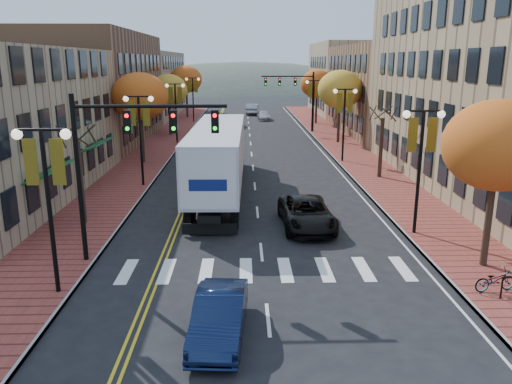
{
  "coord_description": "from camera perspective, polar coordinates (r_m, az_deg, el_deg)",
  "views": [
    {
      "loc": [
        -0.79,
        -16.71,
        8.21
      ],
      "look_at": [
        -0.18,
        6.11,
        2.2
      ],
      "focal_mm": 35.0,
      "sensor_mm": 36.0,
      "label": 1
    }
  ],
  "objects": [
    {
      "name": "tree_right_d",
      "position": [
        67.48,
        6.98,
        12.17
      ],
      "size": [
        4.35,
        4.35,
        7.0
      ],
      "color": "#382619",
      "rests_on": "sidewalk_right"
    },
    {
      "name": "tree_right_c",
      "position": [
        51.72,
        9.58,
        11.49
      ],
      "size": [
        4.48,
        4.48,
        7.21
      ],
      "color": "#382619",
      "rests_on": "sidewalk_right"
    },
    {
      "name": "lamp_left_d",
      "position": [
        69.14,
        -7.23,
        11.39
      ],
      "size": [
        1.96,
        0.36,
        6.05
      ],
      "color": "black",
      "rests_on": "ground"
    },
    {
      "name": "traffic_mast_far",
      "position": [
        59.13,
        4.66,
        11.52
      ],
      "size": [
        6.1,
        0.34,
        7.0
      ],
      "color": "black",
      "rests_on": "ground"
    },
    {
      "name": "building_left_mid",
      "position": [
        55.21,
        -18.97,
        11.16
      ],
      "size": [
        12.0,
        24.0,
        11.0
      ],
      "primitive_type": "cube",
      "color": "brown",
      "rests_on": "ground"
    },
    {
      "name": "semi_truck",
      "position": [
        31.59,
        -4.17,
        4.46
      ],
      "size": [
        3.16,
        17.75,
        4.42
      ],
      "rotation": [
        0.0,
        0.0,
        -0.02
      ],
      "color": "black",
      "rests_on": "ground"
    },
    {
      "name": "tree_left_b",
      "position": [
        41.62,
        -13.13,
        10.57
      ],
      "size": [
        4.48,
        4.48,
        7.21
      ],
      "color": "#382619",
      "rests_on": "sidewalk_left"
    },
    {
      "name": "bicycle",
      "position": [
        20.16,
        25.67,
        -9.06
      ],
      "size": [
        1.67,
        0.82,
        0.84
      ],
      "primitive_type": "imported",
      "rotation": [
        0.0,
        0.0,
        1.75
      ],
      "color": "gray",
      "rests_on": "sidewalk_right"
    },
    {
      "name": "tree_left_c",
      "position": [
        57.38,
        -9.95,
        11.39
      ],
      "size": [
        4.16,
        4.16,
        6.69
      ],
      "color": "#382619",
      "rests_on": "sidewalk_left"
    },
    {
      "name": "lamp_right_a",
      "position": [
        24.49,
        18.35,
        4.8
      ],
      "size": [
        1.96,
        0.36,
        6.05
      ],
      "color": "black",
      "rests_on": "ground"
    },
    {
      "name": "building_right_mid",
      "position": [
        61.88,
        16.97,
        11.16
      ],
      "size": [
        15.0,
        24.0,
        10.0
      ],
      "primitive_type": "cube",
      "color": "brown",
      "rests_on": "ground"
    },
    {
      "name": "lamp_right_c",
      "position": [
        59.42,
        6.62,
        10.88
      ],
      "size": [
        1.96,
        0.36,
        6.05
      ],
      "color": "black",
      "rests_on": "ground"
    },
    {
      "name": "navy_sedan",
      "position": [
        15.65,
        -4.2,
        -13.95
      ],
      "size": [
        1.78,
        4.36,
        1.4
      ],
      "primitive_type": "imported",
      "rotation": [
        0.0,
        0.0,
        -0.07
      ],
      "color": "#0D1836",
      "rests_on": "ground"
    },
    {
      "name": "black_suv",
      "position": [
        25.37,
        5.8,
        -2.43
      ],
      "size": [
        2.68,
        5.47,
        1.49
      ],
      "primitive_type": "imported",
      "rotation": [
        0.0,
        0.0,
        0.04
      ],
      "color": "black",
      "rests_on": "ground"
    },
    {
      "name": "car_far_oncoming",
      "position": [
        80.15,
        -0.4,
        9.47
      ],
      "size": [
        2.21,
        5.16,
        1.65
      ],
      "primitive_type": "imported",
      "rotation": [
        0.0,
        0.0,
        3.05
      ],
      "color": "#96969D",
      "rests_on": "ground"
    },
    {
      "name": "building_right_far",
      "position": [
        83.02,
        12.21,
        12.56
      ],
      "size": [
        15.0,
        20.0,
        11.0
      ],
      "primitive_type": "cube",
      "color": "#9E8966",
      "rests_on": "ground"
    },
    {
      "name": "tree_right_a",
      "position": [
        21.35,
        25.89,
        4.78
      ],
      "size": [
        4.16,
        4.16,
        6.69
      ],
      "color": "#382619",
      "rests_on": "sidewalk_right"
    },
    {
      "name": "sidewalk_left",
      "position": [
        50.55,
        -10.9,
        5.23
      ],
      "size": [
        4.0,
        85.0,
        0.15
      ],
      "primitive_type": "cube",
      "color": "brown",
      "rests_on": "ground"
    },
    {
      "name": "sidewalk_right",
      "position": [
        50.83,
        9.64,
        5.34
      ],
      "size": [
        4.0,
        85.0,
        0.15
      ],
      "primitive_type": "cube",
      "color": "brown",
      "rests_on": "ground"
    },
    {
      "name": "traffic_mast_near",
      "position": [
        20.52,
        -14.77,
        5.05
      ],
      "size": [
        6.1,
        0.35,
        7.0
      ],
      "color": "black",
      "rests_on": "ground"
    },
    {
      "name": "lamp_left_c",
      "position": [
        51.3,
        -9.18,
        10.19
      ],
      "size": [
        1.96,
        0.36,
        6.05
      ],
      "color": "black",
      "rests_on": "ground"
    },
    {
      "name": "car_far_white",
      "position": [
        64.43,
        -2.29,
        8.02
      ],
      "size": [
        1.74,
        4.0,
        1.34
      ],
      "primitive_type": "imported",
      "rotation": [
        0.0,
        0.0,
        -0.04
      ],
      "color": "silver",
      "rests_on": "ground"
    },
    {
      "name": "tree_left_a",
      "position": [
        26.71,
        -19.39,
        1.01
      ],
      "size": [
        0.28,
        0.28,
        4.2
      ],
      "color": "#382619",
      "rests_on": "sidewalk_left"
    },
    {
      "name": "ground",
      "position": [
        18.63,
        1.08,
        -11.39
      ],
      "size": [
        200.0,
        200.0,
        0.0
      ],
      "primitive_type": "plane",
      "color": "black",
      "rests_on": "ground"
    },
    {
      "name": "lamp_left_b",
      "position": [
        33.62,
        -13.15,
        7.68
      ],
      "size": [
        1.96,
        0.36,
        6.05
      ],
      "color": "black",
      "rests_on": "ground"
    },
    {
      "name": "car_far_silver",
      "position": [
        72.26,
        0.92,
        8.7
      ],
      "size": [
        1.84,
        4.18,
        1.19
      ],
      "primitive_type": "imported",
      "rotation": [
        0.0,
        0.0,
        0.04
      ],
      "color": "#B2B1BA",
      "rests_on": "ground"
    },
    {
      "name": "tree_left_d",
      "position": [
        75.2,
        -7.99,
        12.63
      ],
      "size": [
        4.61,
        4.61,
        7.42
      ],
      "color": "#382619",
      "rests_on": "sidewalk_left"
    },
    {
      "name": "lamp_left_a",
      "position": [
        18.43,
        -22.85,
        1.31
      ],
      "size": [
        1.96,
        0.36,
        6.05
      ],
      "color": "black",
      "rests_on": "ground"
    },
    {
      "name": "tree_right_b",
      "position": [
        36.55,
        14.09,
        4.93
      ],
      "size": [
        0.28,
        0.28,
        4.2
      ],
      "color": "#382619",
      "rests_on": "sidewalk_right"
    },
    {
      "name": "building_left_far",
      "position": [
        79.46,
        -13.59,
        11.86
      ],
      "size": [
        12.0,
        26.0,
        9.5
      ],
      "primitive_type": "cube",
      "color": "#9E8966",
      "rests_on": "ground"
    },
    {
      "name": "lamp_right_b",
      "position": [
        41.73,
        10.07,
        9.15
      ],
      "size": [
        1.96,
        0.36,
        6.05
      ],
      "color": "black",
      "rests_on": "ground"
    }
  ]
}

